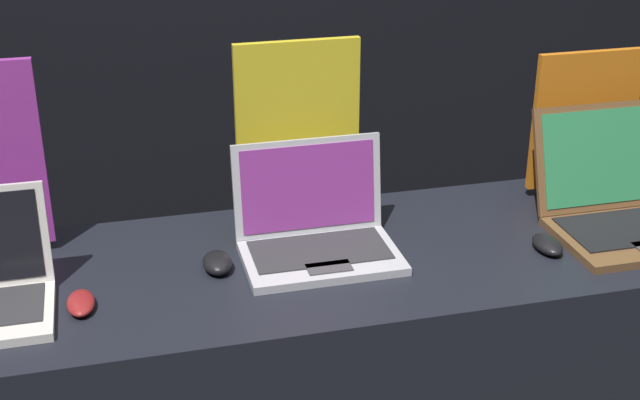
{
  "coord_description": "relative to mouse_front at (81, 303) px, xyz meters",
  "views": [
    {
      "loc": [
        -0.46,
        -1.5,
        1.95
      ],
      "look_at": [
        0.0,
        0.32,
        1.09
      ],
      "focal_mm": 50.0,
      "sensor_mm": 36.0,
      "label": 1
    }
  ],
  "objects": [
    {
      "name": "mouse_front",
      "position": [
        0.0,
        0.0,
        0.0
      ],
      "size": [
        0.06,
        0.11,
        0.03
      ],
      "color": "maroon",
      "rests_on": "display_counter"
    },
    {
      "name": "laptop_middle",
      "position": [
        0.55,
        0.13,
        0.05
      ],
      "size": [
        0.37,
        0.28,
        0.25
      ],
      "color": "#B7B7BC",
      "rests_on": "display_counter"
    },
    {
      "name": "mouse_middle",
      "position": [
        0.31,
        0.1,
        0.01
      ],
      "size": [
        0.07,
        0.1,
        0.04
      ],
      "color": "black",
      "rests_on": "display_counter"
    },
    {
      "name": "promo_stand_middle",
      "position": [
        0.55,
        0.32,
        0.21
      ],
      "size": [
        0.31,
        0.07,
        0.47
      ],
      "color": "black",
      "rests_on": "display_counter"
    },
    {
      "name": "laptop_back",
      "position": [
        1.34,
        0.07,
        0.05
      ],
      "size": [
        0.4,
        0.38,
        0.28
      ],
      "color": "brown",
      "rests_on": "display_counter"
    },
    {
      "name": "mouse_back",
      "position": [
        1.1,
        -0.0,
        0.0
      ],
      "size": [
        0.06,
        0.11,
        0.03
      ],
      "color": "black",
      "rests_on": "display_counter"
    },
    {
      "name": "promo_stand_back",
      "position": [
        1.34,
        0.31,
        0.17
      ],
      "size": [
        0.3,
        0.07,
        0.4
      ],
      "color": "black",
      "rests_on": "display_counter"
    }
  ]
}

